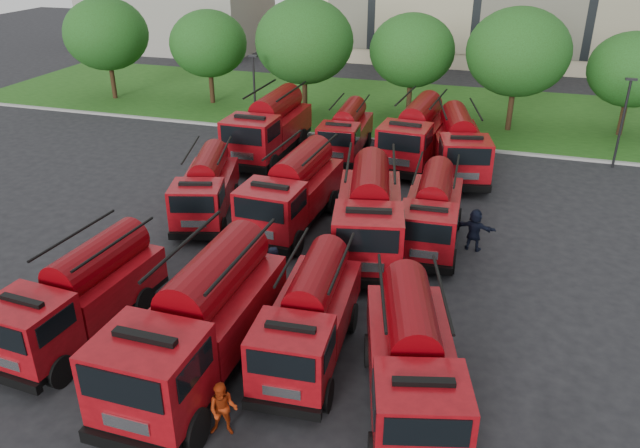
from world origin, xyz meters
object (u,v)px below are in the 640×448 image
Objects in this scene: fire_truck_3 at (412,360)px; fire_truck_8 at (269,127)px; firefighter_1 at (225,433)px; fire_truck_1 at (199,323)px; fire_truck_6 at (369,213)px; fire_truck_9 at (346,132)px; fire_truck_4 at (206,187)px; firefighter_4 at (274,283)px; fire_truck_2 at (310,316)px; fire_truck_11 at (459,145)px; fire_truck_5 at (293,191)px; fire_truck_10 at (415,133)px; firefighter_5 at (472,249)px; firefighter_3 at (409,361)px; fire_truck_7 at (432,211)px; fire_truck_0 at (81,295)px.

fire_truck_8 is (-11.62, 18.73, 0.26)m from fire_truck_3.
firefighter_1 is at bearing -71.29° from fire_truck_8.
fire_truck_1 is 9.82m from fire_truck_6.
fire_truck_1 is 20.77m from fire_truck_9.
fire_truck_3 is 1.07× the size of fire_truck_4.
firefighter_4 is at bearing -139.59° from fire_truck_6.
firefighter_4 is at bearing -88.49° from fire_truck_9.
fire_truck_4 and fire_truck_9 have the same top height.
fire_truck_1 reaches higher than fire_truck_9.
firefighter_1 is (6.98, -21.40, -1.83)m from fire_truck_8.
fire_truck_2 is 11.74m from fire_truck_4.
fire_truck_1 is at bearing -119.09° from fire_truck_11.
fire_truck_3 is 12.52m from fire_truck_5.
fire_truck_10 is 4.19× the size of firefighter_5.
fire_truck_1 is 1.05× the size of fire_truck_11.
fire_truck_8 is (-4.45, 8.46, 0.14)m from fire_truck_5.
firefighter_4 is at bearing -59.30° from firefighter_3.
fire_truck_10 reaches higher than firefighter_5.
firefighter_3 is (6.84, -8.35, -1.69)m from fire_truck_5.
fire_truck_1 reaches higher than fire_truck_5.
fire_truck_2 is at bearing -64.27° from fire_truck_8.
fire_truck_7 is (6.29, 0.07, -0.18)m from fire_truck_5.
fire_truck_5 is at bearing -139.07° from fire_truck_11.
firefighter_1 is 6.30m from firefighter_3.
fire_truck_1 is 3.45m from fire_truck_2.
fire_truck_3 reaches higher than firefighter_1.
firefighter_1 is (6.46, -2.88, -1.54)m from fire_truck_0.
firefighter_1 is (6.74, -12.66, -1.47)m from fire_truck_4.
fire_truck_6 is at bearing 52.52° from fire_truck_0.
fire_truck_3 reaches higher than fire_truck_4.
fire_truck_5 reaches higher than fire_truck_7.
fire_truck_1 reaches higher than fire_truck_10.
fire_truck_2 is at bearing -108.87° from fire_truck_7.
fire_truck_10 is 22.98m from firefighter_1.
fire_truck_5 is 13.30m from firefighter_1.
fire_truck_11 is at bearing -70.51° from firefighter_5.
fire_truck_10 is (7.87, 19.99, 0.21)m from fire_truck_0.
firefighter_3 reaches higher than firefighter_1.
firefighter_1 is at bearing -50.54° from fire_truck_1.
fire_truck_6 is 1.03× the size of fire_truck_10.
fire_truck_2 reaches higher than fire_truck_9.
fire_truck_11 is 4.09× the size of firefighter_5.
fire_truck_6 is at bearing -151.58° from fire_truck_7.
fire_truck_11 reaches higher than fire_truck_4.
firefighter_1 is at bearing -164.74° from fire_truck_3.
fire_truck_2 is at bearing 12.79° from fire_truck_0.
fire_truck_6 reaches higher than firefighter_5.
fire_truck_1 is at bearing -119.92° from fire_truck_7.
fire_truck_8 is at bearing -36.19° from firefighter_4.
fire_truck_7 is (5.52, 10.80, -0.32)m from fire_truck_1.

